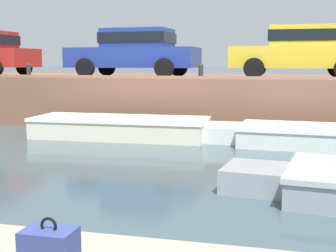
{
  "coord_description": "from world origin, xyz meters",
  "views": [
    {
      "loc": [
        1.28,
        -3.03,
        2.0
      ],
      "look_at": [
        -0.34,
        3.54,
        1.07
      ],
      "focal_mm": 50.0,
      "sensor_mm": 36.0,
      "label": 1
    }
  ],
  "objects_px": {
    "boat_moored_west_cream": "(128,128)",
    "car_left_inner_blue": "(135,51)",
    "mooring_bollard_mid": "(201,70)",
    "boat_moored_central_white": "(333,137)",
    "car_centre_yellow": "(300,50)",
    "mooring_bollard_west": "(29,70)"
  },
  "relations": [
    {
      "from": "boat_moored_central_white",
      "to": "mooring_bollard_mid",
      "type": "height_order",
      "value": "mooring_bollard_mid"
    },
    {
      "from": "boat_moored_west_cream",
      "to": "car_left_inner_blue",
      "type": "xyz_separation_m",
      "value": [
        -0.78,
        3.05,
        2.09
      ]
    },
    {
      "from": "car_left_inner_blue",
      "to": "boat_moored_central_white",
      "type": "bearing_deg",
      "value": -28.62
    },
    {
      "from": "car_left_inner_blue",
      "to": "mooring_bollard_mid",
      "type": "height_order",
      "value": "car_left_inner_blue"
    },
    {
      "from": "car_centre_yellow",
      "to": "mooring_bollard_mid",
      "type": "relative_size",
      "value": 9.06
    },
    {
      "from": "boat_moored_west_cream",
      "to": "mooring_bollard_west",
      "type": "bearing_deg",
      "value": 155.74
    },
    {
      "from": "boat_moored_west_cream",
      "to": "car_centre_yellow",
      "type": "distance_m",
      "value": 5.76
    },
    {
      "from": "boat_moored_west_cream",
      "to": "mooring_bollard_mid",
      "type": "relative_size",
      "value": 12.44
    },
    {
      "from": "car_left_inner_blue",
      "to": "car_centre_yellow",
      "type": "height_order",
      "value": "same"
    },
    {
      "from": "boat_moored_west_cream",
      "to": "car_left_inner_blue",
      "type": "bearing_deg",
      "value": 104.31
    },
    {
      "from": "car_centre_yellow",
      "to": "car_left_inner_blue",
      "type": "bearing_deg",
      "value": -179.97
    },
    {
      "from": "boat_moored_west_cream",
      "to": "car_centre_yellow",
      "type": "xyz_separation_m",
      "value": [
        4.41,
        3.05,
        2.09
      ]
    },
    {
      "from": "mooring_bollard_west",
      "to": "boat_moored_west_cream",
      "type": "bearing_deg",
      "value": -24.26
    },
    {
      "from": "car_centre_yellow",
      "to": "mooring_bollard_west",
      "type": "xyz_separation_m",
      "value": [
        -8.3,
        -1.3,
        -0.61
      ]
    },
    {
      "from": "boat_moored_central_white",
      "to": "car_left_inner_blue",
      "type": "xyz_separation_m",
      "value": [
        -5.91,
        3.22,
        2.12
      ]
    },
    {
      "from": "boat_moored_west_cream",
      "to": "car_centre_yellow",
      "type": "relative_size",
      "value": 1.37
    },
    {
      "from": "boat_moored_west_cream",
      "to": "mooring_bollard_mid",
      "type": "xyz_separation_m",
      "value": [
        1.62,
        1.75,
        1.49
      ]
    },
    {
      "from": "car_centre_yellow",
      "to": "boat_moored_west_cream",
      "type": "bearing_deg",
      "value": -145.29
    },
    {
      "from": "boat_moored_central_white",
      "to": "car_left_inner_blue",
      "type": "height_order",
      "value": "car_left_inner_blue"
    },
    {
      "from": "boat_moored_west_cream",
      "to": "mooring_bollard_west",
      "type": "xyz_separation_m",
      "value": [
        -3.89,
        1.75,
        1.49
      ]
    },
    {
      "from": "car_left_inner_blue",
      "to": "boat_moored_west_cream",
      "type": "bearing_deg",
      "value": -75.69
    },
    {
      "from": "boat_moored_west_cream",
      "to": "mooring_bollard_west",
      "type": "height_order",
      "value": "mooring_bollard_west"
    }
  ]
}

